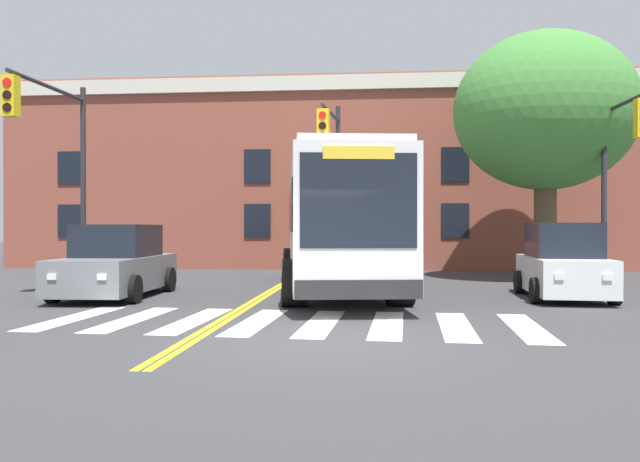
{
  "coord_description": "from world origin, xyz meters",
  "views": [
    {
      "loc": [
        0.77,
        -9.27,
        1.74
      ],
      "look_at": [
        -0.69,
        6.89,
        1.65
      ],
      "focal_mm": 35.0,
      "sensor_mm": 36.0,
      "label": 1
    }
  ],
  "objects_px": {
    "car_grey_near_lane": "(116,264)",
    "traffic_light_far_corner": "(57,145)",
    "city_bus": "(335,222)",
    "car_white_far_lane": "(563,264)",
    "street_tree_curbside_large": "(545,113)",
    "car_black_behind_bus": "(375,249)",
    "traffic_light_overhead": "(332,162)",
    "traffic_light_near_corner": "(619,157)"
  },
  "relations": [
    {
      "from": "car_white_far_lane",
      "to": "traffic_light_near_corner",
      "type": "xyz_separation_m",
      "value": [
        2.19,
        2.36,
        2.87
      ]
    },
    {
      "from": "city_bus",
      "to": "car_white_far_lane",
      "type": "xyz_separation_m",
      "value": [
        5.68,
        -1.53,
        -1.06
      ]
    },
    {
      "from": "car_black_behind_bus",
      "to": "traffic_light_far_corner",
      "type": "relative_size",
      "value": 0.64
    },
    {
      "from": "car_grey_near_lane",
      "to": "car_black_behind_bus",
      "type": "distance_m",
      "value": 13.13
    },
    {
      "from": "city_bus",
      "to": "traffic_light_far_corner",
      "type": "xyz_separation_m",
      "value": [
        -7.63,
        -0.75,
        2.1
      ]
    },
    {
      "from": "traffic_light_near_corner",
      "to": "traffic_light_far_corner",
      "type": "xyz_separation_m",
      "value": [
        -15.49,
        -1.59,
        0.3
      ]
    },
    {
      "from": "car_white_far_lane",
      "to": "traffic_light_near_corner",
      "type": "distance_m",
      "value": 4.31
    },
    {
      "from": "city_bus",
      "to": "car_grey_near_lane",
      "type": "height_order",
      "value": "city_bus"
    },
    {
      "from": "traffic_light_far_corner",
      "to": "traffic_light_overhead",
      "type": "distance_m",
      "value": 8.02
    },
    {
      "from": "city_bus",
      "to": "traffic_light_overhead",
      "type": "height_order",
      "value": "traffic_light_overhead"
    },
    {
      "from": "street_tree_curbside_large",
      "to": "traffic_light_far_corner",
      "type": "bearing_deg",
      "value": -162.12
    },
    {
      "from": "car_grey_near_lane",
      "to": "car_white_far_lane",
      "type": "height_order",
      "value": "car_white_far_lane"
    },
    {
      "from": "car_white_far_lane",
      "to": "street_tree_curbside_large",
      "type": "xyz_separation_m",
      "value": [
        1.0,
        5.38,
        4.67
      ]
    },
    {
      "from": "traffic_light_far_corner",
      "to": "car_white_far_lane",
      "type": "bearing_deg",
      "value": -3.31
    },
    {
      "from": "city_bus",
      "to": "traffic_light_near_corner",
      "type": "height_order",
      "value": "traffic_light_near_corner"
    },
    {
      "from": "traffic_light_overhead",
      "to": "car_grey_near_lane",
      "type": "bearing_deg",
      "value": -138.94
    },
    {
      "from": "car_white_far_lane",
      "to": "car_black_behind_bus",
      "type": "relative_size",
      "value": 0.99
    },
    {
      "from": "car_black_behind_bus",
      "to": "traffic_light_overhead",
      "type": "height_order",
      "value": "traffic_light_overhead"
    },
    {
      "from": "car_white_far_lane",
      "to": "car_black_behind_bus",
      "type": "height_order",
      "value": "car_white_far_lane"
    },
    {
      "from": "city_bus",
      "to": "traffic_light_far_corner",
      "type": "distance_m",
      "value": 7.95
    },
    {
      "from": "traffic_light_near_corner",
      "to": "street_tree_curbside_large",
      "type": "xyz_separation_m",
      "value": [
        -1.19,
        3.02,
        1.8
      ]
    },
    {
      "from": "car_white_far_lane",
      "to": "traffic_light_overhead",
      "type": "height_order",
      "value": "traffic_light_overhead"
    },
    {
      "from": "traffic_light_far_corner",
      "to": "street_tree_curbside_large",
      "type": "relative_size",
      "value": 0.7
    },
    {
      "from": "car_black_behind_bus",
      "to": "street_tree_curbside_large",
      "type": "distance_m",
      "value": 9.12
    },
    {
      "from": "car_black_behind_bus",
      "to": "traffic_light_overhead",
      "type": "xyz_separation_m",
      "value": [
        -1.34,
        -6.97,
        3.0
      ]
    },
    {
      "from": "traffic_light_far_corner",
      "to": "city_bus",
      "type": "bearing_deg",
      "value": 5.65
    },
    {
      "from": "car_black_behind_bus",
      "to": "car_grey_near_lane",
      "type": "bearing_deg",
      "value": -119.46
    },
    {
      "from": "traffic_light_far_corner",
      "to": "traffic_light_overhead",
      "type": "xyz_separation_m",
      "value": [
        7.39,
        3.12,
        -0.2
      ]
    },
    {
      "from": "car_grey_near_lane",
      "to": "street_tree_curbside_large",
      "type": "distance_m",
      "value": 14.22
    },
    {
      "from": "traffic_light_far_corner",
      "to": "traffic_light_overhead",
      "type": "height_order",
      "value": "traffic_light_far_corner"
    },
    {
      "from": "car_grey_near_lane",
      "to": "traffic_light_far_corner",
      "type": "relative_size",
      "value": 0.75
    },
    {
      "from": "car_white_far_lane",
      "to": "traffic_light_near_corner",
      "type": "height_order",
      "value": "traffic_light_near_corner"
    },
    {
      "from": "car_grey_near_lane",
      "to": "traffic_light_far_corner",
      "type": "height_order",
      "value": "traffic_light_far_corner"
    },
    {
      "from": "city_bus",
      "to": "car_black_behind_bus",
      "type": "height_order",
      "value": "city_bus"
    },
    {
      "from": "traffic_light_far_corner",
      "to": "street_tree_curbside_large",
      "type": "height_order",
      "value": "street_tree_curbside_large"
    },
    {
      "from": "traffic_light_far_corner",
      "to": "street_tree_curbside_large",
      "type": "distance_m",
      "value": 15.1
    },
    {
      "from": "traffic_light_near_corner",
      "to": "car_white_far_lane",
      "type": "bearing_deg",
      "value": -132.83
    },
    {
      "from": "car_white_far_lane",
      "to": "traffic_light_far_corner",
      "type": "xyz_separation_m",
      "value": [
        -13.3,
        0.77,
        3.16
      ]
    },
    {
      "from": "city_bus",
      "to": "street_tree_curbside_large",
      "type": "xyz_separation_m",
      "value": [
        6.67,
        3.86,
        3.61
      ]
    },
    {
      "from": "traffic_light_near_corner",
      "to": "car_grey_near_lane",
      "type": "bearing_deg",
      "value": -167.51
    },
    {
      "from": "traffic_light_near_corner",
      "to": "street_tree_curbside_large",
      "type": "relative_size",
      "value": 0.67
    },
    {
      "from": "car_grey_near_lane",
      "to": "car_white_far_lane",
      "type": "bearing_deg",
      "value": 2.94
    }
  ]
}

